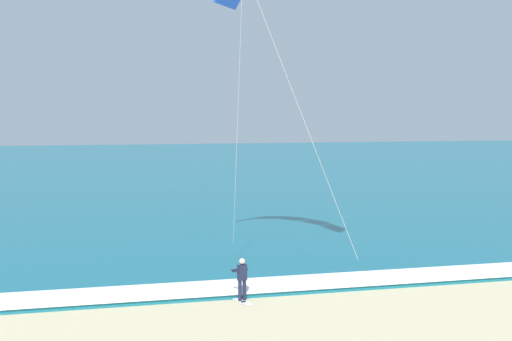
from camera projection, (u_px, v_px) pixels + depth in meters
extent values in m
cube|color=#146075|center=(170.00, 167.00, 83.01)|extent=(200.00, 120.00, 0.20)
cube|color=white|center=(297.00, 283.00, 25.74)|extent=(200.00, 2.19, 0.04)
ellipsoid|color=white|center=(242.00, 301.00, 23.88)|extent=(0.90, 1.47, 0.05)
cube|color=black|center=(241.00, 298.00, 24.11)|extent=(0.17, 0.11, 0.04)
cube|color=black|center=(243.00, 302.00, 23.65)|extent=(0.17, 0.11, 0.04)
cylinder|color=#191E38|center=(240.00, 291.00, 23.79)|extent=(0.14, 0.14, 0.84)
cylinder|color=#191E38|center=(244.00, 290.00, 23.90)|extent=(0.14, 0.14, 0.84)
cube|color=#191E38|center=(242.00, 272.00, 23.78)|extent=(0.39, 0.31, 0.60)
sphere|color=beige|center=(242.00, 261.00, 23.74)|extent=(0.22, 0.22, 0.22)
cylinder|color=#191E38|center=(236.00, 271.00, 23.81)|extent=(0.26, 0.51, 0.22)
cylinder|color=#191E38|center=(244.00, 270.00, 24.01)|extent=(0.26, 0.51, 0.22)
cylinder|color=black|center=(237.00, 269.00, 24.09)|extent=(0.53, 0.22, 0.04)
cube|color=#3F3F42|center=(240.00, 277.00, 23.90)|extent=(0.14, 0.12, 0.10)
cylinder|color=#B2B2B7|center=(304.00, 119.00, 24.37)|extent=(4.93, 0.44, 11.57)
cylinder|color=#B2B2B7|center=(238.00, 119.00, 25.96)|extent=(0.52, 4.73, 11.57)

